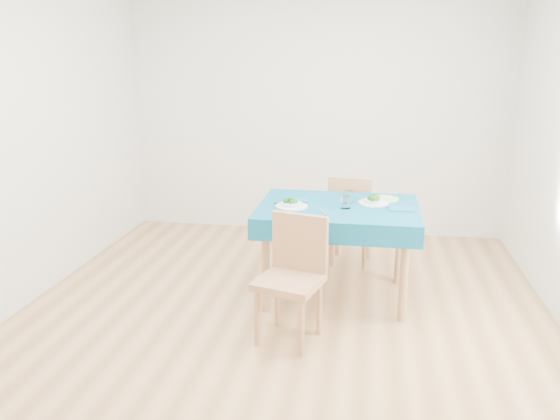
% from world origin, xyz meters
% --- Properties ---
extents(room_shell, '(4.02, 4.52, 2.73)m').
position_xyz_m(room_shell, '(0.00, 0.00, 1.35)').
color(room_shell, '#996D3F').
rests_on(room_shell, ground).
extents(table, '(1.22, 0.93, 0.76)m').
position_xyz_m(table, '(0.37, 0.52, 0.38)').
color(table, navy).
rests_on(table, ground).
extents(chair_near, '(0.50, 0.53, 1.00)m').
position_xyz_m(chair_near, '(0.10, -0.25, 0.50)').
color(chair_near, '#9B6F49').
rests_on(chair_near, ground).
extents(chair_far, '(0.43, 0.46, 0.95)m').
position_xyz_m(chair_far, '(0.45, 1.30, 0.48)').
color(chair_far, '#9B6F49').
rests_on(chair_far, ground).
extents(bowl_near, '(0.25, 0.25, 0.07)m').
position_xyz_m(bowl_near, '(0.02, 0.42, 0.80)').
color(bowl_near, white).
rests_on(bowl_near, table).
extents(bowl_far, '(0.24, 0.24, 0.07)m').
position_xyz_m(bowl_far, '(0.64, 0.62, 0.79)').
color(bowl_far, white).
rests_on(bowl_far, table).
extents(fork_near, '(0.10, 0.19, 0.00)m').
position_xyz_m(fork_near, '(-0.08, 0.42, 0.76)').
color(fork_near, silver).
rests_on(fork_near, table).
extents(knife_near, '(0.09, 0.19, 0.00)m').
position_xyz_m(knife_near, '(0.26, 0.35, 0.76)').
color(knife_near, silver).
rests_on(knife_near, table).
extents(fork_far, '(0.05, 0.17, 0.00)m').
position_xyz_m(fork_far, '(0.47, 0.70, 0.76)').
color(fork_far, silver).
rests_on(fork_far, table).
extents(knife_far, '(0.09, 0.22, 0.00)m').
position_xyz_m(knife_far, '(0.92, 0.51, 0.76)').
color(knife_far, silver).
rests_on(knife_far, table).
extents(napkin_near, '(0.20, 0.16, 0.01)m').
position_xyz_m(napkin_near, '(0.03, 0.61, 0.76)').
color(napkin_near, '#0D5573').
rests_on(napkin_near, table).
extents(napkin_far, '(0.20, 0.14, 0.01)m').
position_xyz_m(napkin_far, '(0.85, 0.48, 0.76)').
color(napkin_far, '#0D5573').
rests_on(napkin_far, table).
extents(tumbler_center, '(0.08, 0.08, 0.10)m').
position_xyz_m(tumbler_center, '(0.44, 0.62, 0.81)').
color(tumbler_center, white).
rests_on(tumbler_center, table).
extents(tumbler_side, '(0.07, 0.07, 0.10)m').
position_xyz_m(tumbler_side, '(0.43, 0.45, 0.81)').
color(tumbler_side, white).
rests_on(tumbler_side, table).
extents(side_plate, '(0.21, 0.21, 0.01)m').
position_xyz_m(side_plate, '(0.74, 0.78, 0.76)').
color(side_plate, '#A1DB6B').
rests_on(side_plate, table).
extents(bread_slice, '(0.12, 0.12, 0.01)m').
position_xyz_m(bread_slice, '(0.74, 0.78, 0.78)').
color(bread_slice, beige).
rests_on(bread_slice, side_plate).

